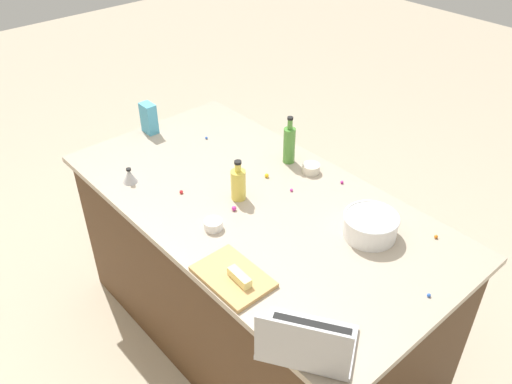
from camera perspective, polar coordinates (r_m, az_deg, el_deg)
ground_plane at (r=3.03m, az=0.00°, el=-14.78°), size 12.00×12.00×0.00m
island_counter at (r=2.69m, az=0.00°, el=-8.65°), size 1.90×1.00×0.90m
laptop at (r=1.77m, az=5.43°, el=-16.04°), size 0.38×0.36×0.22m
mixing_bowl_large at (r=2.23m, az=12.27°, el=-3.52°), size 0.23×0.23×0.10m
bottle_oil at (r=2.38m, az=-1.93°, el=0.91°), size 0.07×0.07×0.20m
bottle_olive at (r=2.64m, az=3.62°, el=5.19°), size 0.06×0.06×0.25m
cutting_board at (r=2.02m, az=-2.52°, el=-9.13°), size 0.30×0.20×0.02m
butter_stick_left at (r=1.98m, az=-1.79°, el=-9.20°), size 0.11×0.04×0.04m
ramekin_small at (r=2.60m, az=6.05°, el=2.51°), size 0.09×0.09×0.04m
ramekin_medium at (r=2.24m, az=-4.66°, el=-3.54°), size 0.08×0.08×0.04m
kitchen_timer at (r=2.58m, az=-13.53°, el=1.71°), size 0.07×0.07×0.08m
candy_bag at (r=2.97m, az=-11.52°, el=7.83°), size 0.09×0.06×0.17m
candy_0 at (r=2.47m, az=3.86°, el=0.22°), size 0.01×0.01×0.01m
candy_1 at (r=2.47m, az=-8.09°, el=0.02°), size 0.02×0.02×0.02m
candy_2 at (r=2.56m, az=1.16°, el=1.79°), size 0.02×0.02×0.02m
candy_3 at (r=2.89m, az=-5.39°, el=5.86°), size 0.01×0.01×0.01m
candy_4 at (r=2.32m, az=18.91°, el=-4.60°), size 0.02×0.02×0.02m
candy_5 at (r=2.34m, az=-2.39°, el=-1.78°), size 0.02×0.02×0.02m
candy_6 at (r=2.06m, az=18.21°, el=-10.57°), size 0.01×0.01×0.01m
candy_7 at (r=2.55m, az=9.29°, el=1.06°), size 0.02×0.02×0.02m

